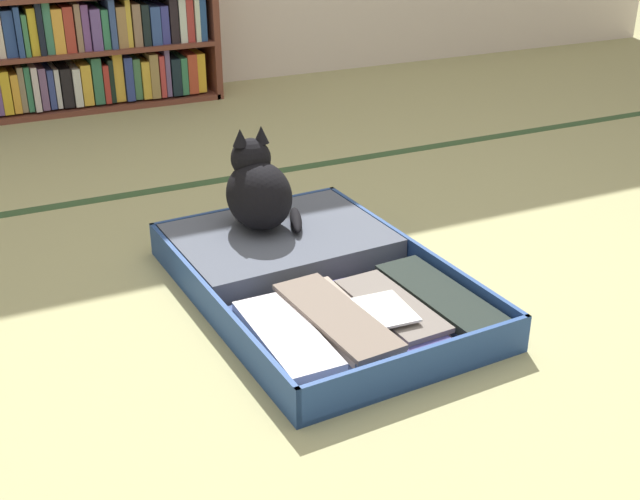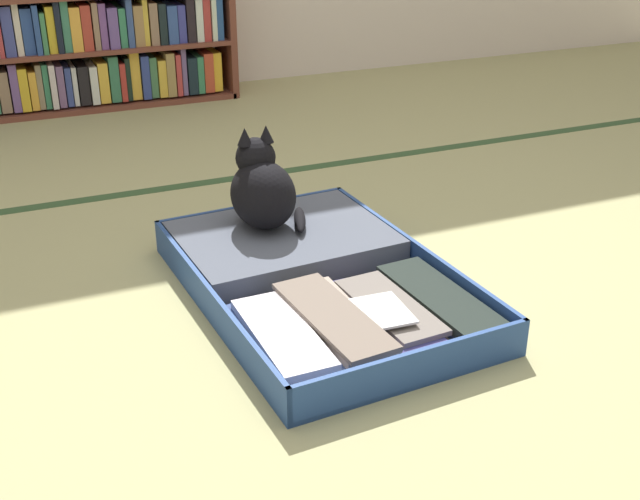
# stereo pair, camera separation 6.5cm
# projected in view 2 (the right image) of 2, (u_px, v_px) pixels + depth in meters

# --- Properties ---
(ground_plane) EXTENTS (10.00, 10.00, 0.00)m
(ground_plane) POSITION_uv_depth(u_px,v_px,m) (365.00, 327.00, 1.94)
(ground_plane) COLOR tan
(tatami_border) EXTENTS (4.80, 0.05, 0.00)m
(tatami_border) POSITION_uv_depth(u_px,v_px,m) (230.00, 179.00, 2.84)
(tatami_border) COLOR #32502D
(tatami_border) RESTS_ON ground_plane
(bookshelf) EXTENTS (1.41, 0.28, 0.75)m
(bookshelf) POSITION_uv_depth(u_px,v_px,m) (69.00, 25.00, 3.52)
(bookshelf) COLOR brown
(bookshelf) RESTS_ON ground_plane
(open_suitcase) EXTENTS (0.64, 0.94, 0.09)m
(open_suitcase) POSITION_uv_depth(u_px,v_px,m) (312.00, 276.00, 2.09)
(open_suitcase) COLOR navy
(open_suitcase) RESTS_ON ground_plane
(black_cat) EXTENTS (0.22, 0.23, 0.27)m
(black_cat) POSITION_uv_depth(u_px,v_px,m) (262.00, 190.00, 2.22)
(black_cat) COLOR black
(black_cat) RESTS_ON open_suitcase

